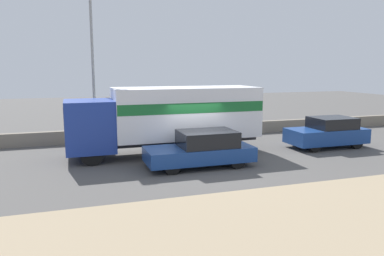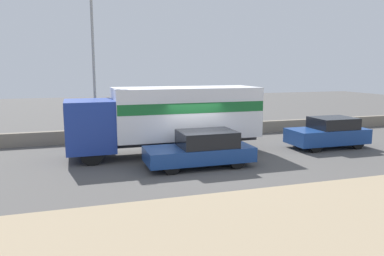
{
  "view_description": "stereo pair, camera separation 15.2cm",
  "coord_description": "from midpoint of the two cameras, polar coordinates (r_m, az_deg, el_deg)",
  "views": [
    {
      "loc": [
        -5.23,
        -14.31,
        4.09
      ],
      "look_at": [
        -0.13,
        1.28,
        1.42
      ],
      "focal_mm": 35.0,
      "sensor_mm": 36.0,
      "label": 1
    },
    {
      "loc": [
        -5.09,
        -14.36,
        4.09
      ],
      "look_at": [
        -0.13,
        1.28,
        1.42
      ],
      "focal_mm": 35.0,
      "sensor_mm": 36.0,
      "label": 2
    }
  ],
  "objects": [
    {
      "name": "ground_plane",
      "position": [
        15.78,
        2.14,
        -5.81
      ],
      "size": [
        80.0,
        80.0,
        0.0
      ],
      "primitive_type": "plane",
      "color": "#514F4C"
    },
    {
      "name": "dirt_shoulder_foreground",
      "position": [
        10.6,
        13.51,
        -13.62
      ],
      "size": [
        60.0,
        5.17,
        0.04
      ],
      "color": "#9E896B",
      "rests_on": "ground_plane"
    },
    {
      "name": "stone_wall_backdrop",
      "position": [
        21.88,
        -3.68,
        -0.61
      ],
      "size": [
        60.0,
        0.35,
        0.72
      ],
      "color": "gray",
      "rests_on": "ground_plane"
    },
    {
      "name": "street_lamp",
      "position": [
        20.63,
        -14.6,
        10.58
      ],
      "size": [
        0.56,
        0.28,
        8.23
      ],
      "color": "gray",
      "rests_on": "ground_plane"
    },
    {
      "name": "box_truck",
      "position": [
        17.59,
        -3.13,
        1.97
      ],
      "size": [
        8.9,
        2.59,
        3.16
      ],
      "rotation": [
        0.0,
        0.0,
        3.14
      ],
      "color": "navy",
      "rests_on": "ground_plane"
    },
    {
      "name": "car_hatchback",
      "position": [
        15.57,
        1.73,
        -3.22
      ],
      "size": [
        4.45,
        1.86,
        1.49
      ],
      "rotation": [
        0.0,
        0.0,
        3.14
      ],
      "color": "navy",
      "rests_on": "ground_plane"
    },
    {
      "name": "car_sedan_second",
      "position": [
        20.48,
        20.3,
        -0.68
      ],
      "size": [
        4.03,
        1.83,
        1.56
      ],
      "rotation": [
        0.0,
        0.0,
        3.14
      ],
      "color": "navy",
      "rests_on": "ground_plane"
    },
    {
      "name": "pedestrian",
      "position": [
        20.12,
        -17.65,
        -0.26
      ],
      "size": [
        0.39,
        0.39,
        1.79
      ],
      "color": "#473828",
      "rests_on": "ground_plane"
    }
  ]
}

